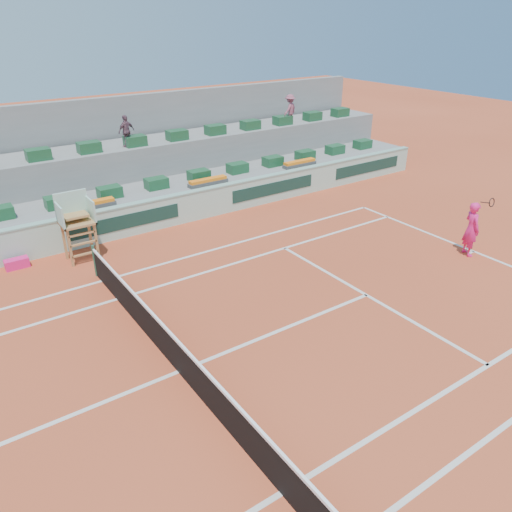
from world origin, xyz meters
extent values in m
plane|color=#AB3D21|center=(0.00, 0.00, 0.00)|extent=(90.00, 90.00, 0.00)
cube|color=gray|center=(0.00, 10.70, 0.60)|extent=(36.00, 4.00, 1.20)
cube|color=gray|center=(0.00, 12.30, 1.30)|extent=(36.00, 2.40, 2.60)
cube|color=gray|center=(0.00, 13.90, 2.20)|extent=(36.00, 0.40, 4.40)
cube|color=#F7207B|center=(-2.04, 8.02, 0.17)|extent=(0.77, 0.34, 0.34)
imported|color=#6A4755|center=(3.67, 11.72, 3.27)|extent=(0.85, 0.53, 1.35)
imported|color=#92495B|center=(12.40, 11.63, 3.34)|extent=(1.09, 0.88, 1.48)
cube|color=silver|center=(11.88, 0.00, 0.01)|extent=(0.12, 10.97, 0.01)
cube|color=silver|center=(0.00, 5.49, 0.01)|extent=(23.77, 0.12, 0.01)
cube|color=silver|center=(0.00, -4.12, 0.01)|extent=(23.77, 0.12, 0.01)
cube|color=silver|center=(0.00, 4.12, 0.01)|extent=(23.77, 0.12, 0.01)
cube|color=silver|center=(6.40, 0.00, 0.01)|extent=(0.12, 8.23, 0.01)
cube|color=silver|center=(0.00, 0.00, 0.01)|extent=(12.80, 0.12, 0.01)
cube|color=silver|center=(11.73, 0.00, 0.01)|extent=(0.30, 0.12, 0.01)
cube|color=black|center=(0.00, 0.00, 0.46)|extent=(0.03, 11.87, 0.92)
cube|color=white|center=(0.00, 0.00, 0.95)|extent=(0.06, 11.87, 0.07)
cylinder|color=#214D36|center=(0.00, 5.94, 0.55)|extent=(0.10, 0.10, 1.10)
cube|color=#A7D3BD|center=(0.00, 8.50, 0.60)|extent=(36.00, 0.30, 1.20)
cube|color=#80AC9B|center=(0.00, 8.50, 1.23)|extent=(36.00, 0.34, 0.06)
cube|color=#14372D|center=(2.00, 8.34, 0.65)|extent=(4.40, 0.02, 0.56)
cube|color=#14372D|center=(9.00, 8.34, 0.65)|extent=(4.40, 0.02, 0.56)
cube|color=#14372D|center=(15.00, 8.34, 0.65)|extent=(4.40, 0.02, 0.56)
cube|color=#A2723D|center=(-0.45, 7.05, 0.68)|extent=(0.08, 0.08, 1.35)
cube|color=#A2723D|center=(0.45, 7.05, 0.68)|extent=(0.08, 0.08, 1.35)
cube|color=#A2723D|center=(-0.45, 7.75, 0.68)|extent=(0.08, 0.08, 1.35)
cube|color=#A2723D|center=(0.45, 7.75, 0.68)|extent=(0.08, 0.08, 1.35)
cube|color=#A2723D|center=(0.00, 7.40, 1.39)|extent=(1.10, 0.90, 0.08)
cube|color=#A7D3BD|center=(0.00, 7.78, 1.90)|extent=(1.10, 0.08, 1.00)
cube|color=#A7D3BD|center=(-0.52, 7.40, 1.75)|extent=(0.06, 0.90, 0.80)
cube|color=#A7D3BD|center=(0.52, 7.40, 1.75)|extent=(0.06, 0.90, 0.80)
cube|color=#A2723D|center=(0.00, 7.50, 1.63)|extent=(0.80, 0.60, 0.08)
cube|color=#A2723D|center=(0.00, 7.05, 0.35)|extent=(0.90, 0.08, 0.06)
cube|color=#A2723D|center=(0.00, 7.05, 0.75)|extent=(0.90, 0.08, 0.06)
cube|color=#A2723D|center=(0.00, 7.05, 1.10)|extent=(0.90, 0.08, 0.06)
cube|color=#1A4E2B|center=(-2.00, 9.80, 1.42)|extent=(0.90, 0.60, 0.44)
cube|color=#1A4E2B|center=(0.00, 9.80, 1.42)|extent=(0.90, 0.60, 0.44)
cube|color=#1A4E2B|center=(2.00, 9.80, 1.42)|extent=(0.90, 0.60, 0.44)
cube|color=#1A4E2B|center=(4.00, 9.80, 1.42)|extent=(0.90, 0.60, 0.44)
cube|color=#1A4E2B|center=(6.00, 9.80, 1.42)|extent=(0.90, 0.60, 0.44)
cube|color=#1A4E2B|center=(8.00, 9.80, 1.42)|extent=(0.90, 0.60, 0.44)
cube|color=#1A4E2B|center=(10.00, 9.80, 1.42)|extent=(0.90, 0.60, 0.44)
cube|color=#1A4E2B|center=(12.00, 9.80, 1.42)|extent=(0.90, 0.60, 0.44)
cube|color=#1A4E2B|center=(14.00, 9.80, 1.42)|extent=(0.90, 0.60, 0.44)
cube|color=#1A4E2B|center=(16.00, 9.80, 1.42)|extent=(0.90, 0.60, 0.44)
cube|color=#1A4E2B|center=(0.00, 11.70, 2.82)|extent=(0.90, 0.60, 0.44)
cube|color=#1A4E2B|center=(2.00, 11.70, 2.82)|extent=(0.90, 0.60, 0.44)
cube|color=#1A4E2B|center=(4.00, 11.70, 2.82)|extent=(0.90, 0.60, 0.44)
cube|color=#1A4E2B|center=(6.00, 11.70, 2.82)|extent=(0.90, 0.60, 0.44)
cube|color=#1A4E2B|center=(8.00, 11.70, 2.82)|extent=(0.90, 0.60, 0.44)
cube|color=#1A4E2B|center=(10.00, 11.70, 2.82)|extent=(0.90, 0.60, 0.44)
cube|color=#1A4E2B|center=(12.00, 11.70, 2.82)|extent=(0.90, 0.60, 0.44)
cube|color=#1A4E2B|center=(14.00, 11.70, 2.82)|extent=(0.90, 0.60, 0.44)
cube|color=#1A4E2B|center=(16.00, 11.70, 2.82)|extent=(0.90, 0.60, 0.44)
cube|color=#474747|center=(1.00, 9.00, 1.28)|extent=(1.80, 0.36, 0.16)
cube|color=orange|center=(1.00, 9.00, 1.42)|extent=(1.70, 0.32, 0.12)
cube|color=#474747|center=(6.00, 9.00, 1.28)|extent=(1.80, 0.36, 0.16)
cube|color=orange|center=(6.00, 9.00, 1.42)|extent=(1.70, 0.32, 0.12)
cube|color=#474747|center=(11.00, 9.00, 1.28)|extent=(1.80, 0.36, 0.16)
cube|color=orange|center=(11.00, 9.00, 1.42)|extent=(1.70, 0.32, 0.12)
imported|color=#F7207B|center=(11.48, 0.02, 0.98)|extent=(0.71, 0.84, 1.96)
cylinder|color=black|center=(11.48, -0.28, 2.05)|extent=(0.03, 0.35, 0.09)
torus|color=black|center=(11.48, -0.50, 2.12)|extent=(0.31, 0.08, 0.31)
camera|label=1|loc=(-3.89, -8.96, 7.83)|focal=35.00mm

